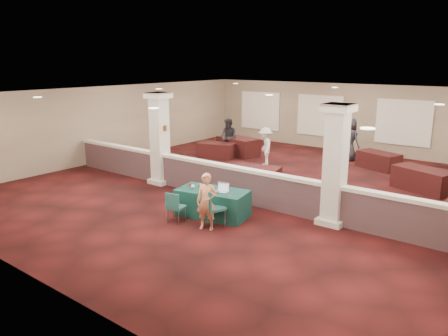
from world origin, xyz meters
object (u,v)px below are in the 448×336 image
Objects in this scene: conf_chair_side at (175,205)px; far_table_back_right at (423,180)px; far_table_front_center at (255,176)px; attendee_b at (265,147)px; far_table_back_center at (378,161)px; conf_chair_main at (211,205)px; attendee_a at (229,137)px; far_table_back_left at (238,146)px; woman at (207,202)px; near_table at (213,203)px; far_table_front_left at (217,150)px; attendee_d at (350,139)px.

far_table_back_right is at bearing 45.84° from conf_chair_side.
attendee_b is at bearing 116.27° from far_table_front_center.
far_table_back_center is 1.04× the size of attendee_b.
conf_chair_side reaches higher than far_table_back_right.
attendee_b reaches higher than conf_chair_main.
attendee_a reaches higher than far_table_back_right.
woman is at bearing -59.02° from far_table_back_left.
near_table is 1.15m from conf_chair_side.
near_table is 6.37m from attendee_b.
far_table_front_left is at bearing -160.05° from far_table_back_center.
attendee_d reaches higher than attendee_b.
attendee_d reaches higher than far_table_front_left.
attendee_d is at bearing 154.65° from far_table_back_center.
near_table is 7.60m from far_table_front_left.
far_table_front_left is at bearing -111.57° from far_table_back_left.
far_table_front_center reaches higher than far_table_front_left.
conf_chair_main is 8.81m from attendee_a.
far_table_back_right is (8.69, 0.20, 0.05)m from far_table_front_left.
attendee_d reaches higher than woman.
attendee_d is (0.72, 10.12, 0.42)m from conf_chair_side.
far_table_front_center is 5.66m from far_table_back_center.
conf_chair_side is 8.52m from far_table_back_right.
far_table_front_left is 0.96× the size of attendee_a.
conf_chair_main is 0.22m from woman.
attendee_d is at bearing 142.51° from far_table_back_right.
far_table_front_center is 0.84× the size of far_table_back_left.
attendee_b reaches higher than woman.
far_table_front_left is 8.69m from far_table_back_right.
far_table_back_left is 0.66m from attendee_a.
woman reaches higher than far_table_front_center.
far_table_front_center is at bearing 81.61° from conf_chair_side.
conf_chair_main reaches higher than far_table_back_right.
far_table_back_left is 6.19m from far_table_back_center.
far_table_back_left is (-4.25, 7.06, 0.02)m from near_table.
conf_chair_side is at bearing -26.78° from attendee_b.
far_table_back_center is at bearing 174.17° from attendee_d.
near_table is 0.99× the size of far_table_back_left.
conf_chair_side is 7.24m from attendee_b.
far_table_front_left is 0.99× the size of far_table_back_center.
woman is 0.75× the size of far_table_back_left.
conf_chair_side is at bearing -67.71° from attendee_a.
far_table_front_center is at bearing 91.57° from near_table.
woman is at bearing 110.86° from attendee_d.
far_table_back_left is at bearing 139.67° from conf_chair_main.
attendee_d is (4.70, 2.46, 0.08)m from attendee_a.
far_table_back_left is (0.42, 1.06, 0.07)m from far_table_front_left.
near_table is 7.39m from far_table_back_right.
attendee_a is 1.07× the size of attendee_b.
far_table_back_left is (-3.80, 8.11, -0.10)m from conf_chair_side.
conf_chair_main reaches higher than conf_chair_side.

